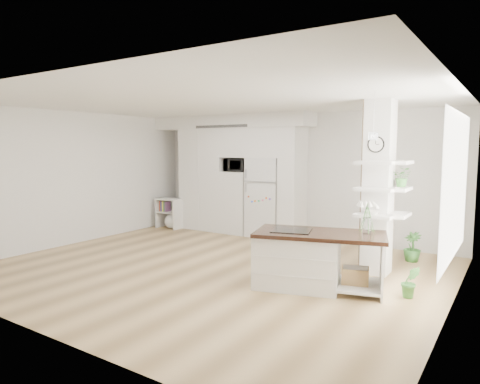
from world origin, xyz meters
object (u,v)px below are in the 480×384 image
Objects in this scene: kitchen_island at (306,258)px; bookshelf at (170,215)px; refrigerator at (267,197)px; floor_plant_a at (410,282)px.

kitchen_island is 5.15m from bookshelf.
refrigerator is at bearing 112.22° from kitchen_island.
kitchen_island is 1.40m from floor_plant_a.
kitchen_island is (2.18, -2.73, -0.45)m from refrigerator.
refrigerator is 4.30m from floor_plant_a.
refrigerator is 4.04× the size of floor_plant_a.
refrigerator is 2.40× the size of bookshelf.
kitchen_island is at bearing -25.69° from bookshelf.
refrigerator is at bearing 11.34° from bookshelf.
kitchen_island is at bearing -51.37° from refrigerator.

